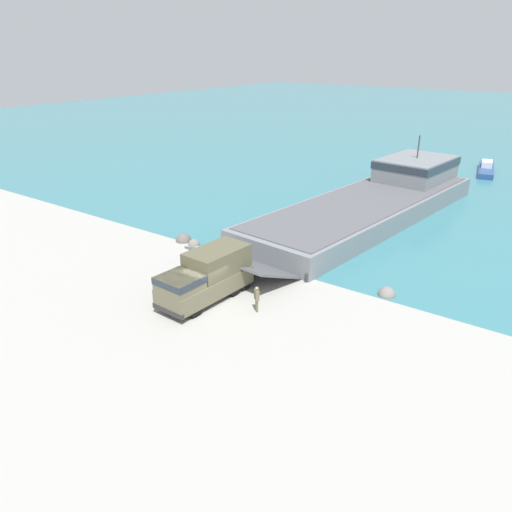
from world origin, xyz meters
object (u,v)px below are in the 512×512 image
moored_boat_a (486,169)px  landing_craft (378,198)px  soldier_on_ramp (257,297)px  mooring_bollard (306,277)px  military_truck (207,276)px

moored_boat_a → landing_craft: bearing=67.3°
soldier_on_ramp → mooring_bollard: soldier_on_ramp is taller
moored_boat_a → military_truck: bearing=70.5°
moored_boat_a → mooring_bollard: (-2.25, -43.01, -0.10)m
military_truck → soldier_on_ramp: (3.69, 0.49, -0.62)m
landing_craft → military_truck: size_ratio=5.09×
moored_boat_a → soldier_on_ramp: bearing=74.7°
military_truck → moored_boat_a: 49.41m
military_truck → mooring_bollard: size_ratio=9.83×
military_truck → landing_craft: bearing=179.0°
military_truck → moored_boat_a: military_truck is taller
landing_craft → mooring_bollard: size_ratio=50.00×
soldier_on_ramp → moored_boat_a: soldier_on_ramp is taller
soldier_on_ramp → landing_craft: bearing=44.5°
soldier_on_ramp → military_truck: bearing=137.1°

